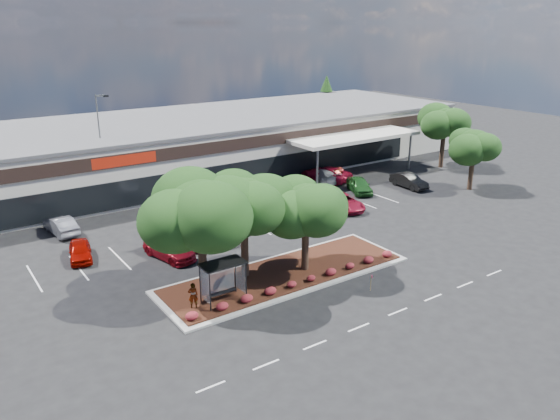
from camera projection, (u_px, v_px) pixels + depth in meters
ground at (345, 290)px, 35.93m from camera, size 160.00×160.00×0.00m
retail_store at (148, 150)px, 61.36m from camera, size 80.40×25.20×6.25m
landscape_island at (285, 274)px, 37.94m from camera, size 18.00×6.00×0.26m
lane_markings at (258, 241)px, 43.98m from camera, size 33.12×20.06×0.01m
shrub_row at (303, 280)px, 36.18m from camera, size 17.00×0.80×0.50m
bus_shelter at (222, 270)px, 33.46m from camera, size 2.75×1.55×2.59m
island_tree_west at (201, 235)px, 33.78m from camera, size 7.20×7.20×7.89m
island_tree_mid at (244, 225)px, 36.30m from camera, size 6.60×6.60×7.32m
island_tree_east at (306, 226)px, 37.40m from camera, size 5.80×5.80×6.50m
tree_east_near at (473, 159)px, 56.59m from camera, size 5.60×5.60×6.51m
tree_east_far at (443, 136)px, 65.33m from camera, size 6.40×6.40×7.62m
conifer_north_east at (326, 103)px, 86.97m from camera, size 3.96×3.96×9.00m
person_waiting at (193, 295)px, 32.96m from camera, size 0.70×0.59×1.64m
light_pole at (103, 155)px, 52.66m from camera, size 1.43×0.50×10.38m
survey_stake at (371, 281)px, 35.66m from camera, size 0.07×0.14×1.09m
car_0 at (80, 251)px, 40.41m from camera, size 2.39×4.14×1.32m
car_1 at (169, 249)px, 40.69m from camera, size 3.06×5.16×1.40m
car_2 at (197, 233)px, 43.33m from camera, size 2.66×5.21×1.70m
car_3 at (213, 229)px, 44.45m from camera, size 2.67×5.69×1.57m
car_4 at (287, 208)px, 49.32m from camera, size 2.61×5.53×1.56m
car_5 at (288, 200)px, 51.48m from camera, size 4.55×6.41×1.72m
car_6 at (343, 202)px, 51.34m from camera, size 3.00×5.37×1.42m
car_7 at (359, 185)px, 56.37m from camera, size 3.57×4.91×1.55m
car_8 at (409, 181)px, 58.06m from camera, size 1.78×4.58×1.49m
car_9 at (61, 225)px, 45.29m from camera, size 2.06×4.66×1.49m
car_10 at (159, 212)px, 48.40m from camera, size 2.04×4.70×1.50m
car_12 at (226, 192)px, 54.29m from camera, size 1.64×4.29×1.40m
car_13 at (245, 189)px, 55.41m from camera, size 2.79×5.03×1.33m
car_14 at (263, 190)px, 55.01m from camera, size 3.35×5.30×1.36m
car_15 at (325, 175)px, 60.32m from camera, size 3.41×5.56×1.50m
car_16 at (326, 174)px, 60.49m from camera, size 4.14×6.34×1.62m
car_17 at (333, 173)px, 61.22m from camera, size 2.70×4.65×1.45m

